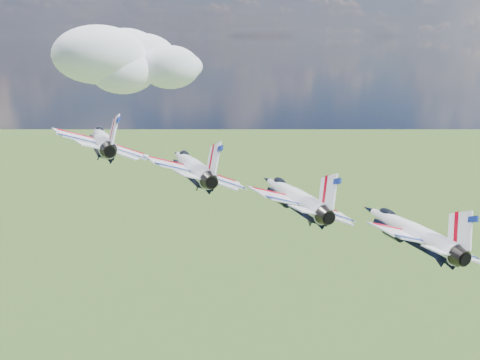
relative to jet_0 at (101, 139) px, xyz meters
name	(u,v)px	position (x,y,z in m)	size (l,w,h in m)	color
cloud_far	(139,64)	(44.64, 151.28, 1.99)	(53.08, 41.71, 20.85)	white
jet_0	(101,139)	(0.00, 0.00, 0.00)	(11.91, 17.64, 5.27)	white
jet_1	(191,166)	(9.00, -9.57, -2.42)	(11.91, 17.64, 5.27)	silver
jet_2	(292,195)	(17.99, -19.14, -4.84)	(11.91, 17.64, 5.27)	white
jet_3	(408,230)	(26.99, -28.71, -7.27)	(11.91, 17.64, 5.27)	white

